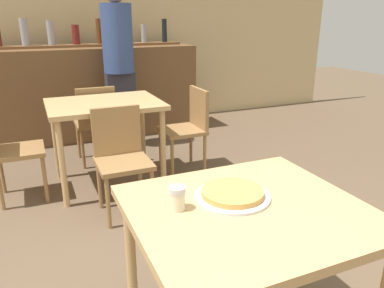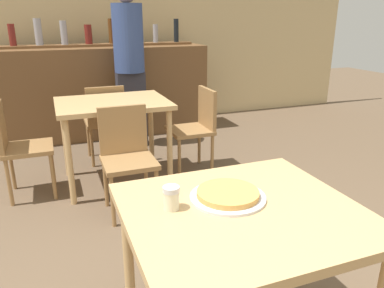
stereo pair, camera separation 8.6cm
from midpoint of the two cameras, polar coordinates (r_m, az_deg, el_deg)
The scene contains 12 objects.
wall_back at distance 5.41m, azimuth -14.02°, elevation 17.38°, with size 8.00×0.05×2.80m.
dining_table_near at distance 1.59m, azimuth 9.16°, elevation -12.51°, with size 0.94×0.85×0.76m.
dining_table_far at distance 3.43m, azimuth -11.24°, elevation 4.83°, with size 0.97×0.76×0.78m.
bar_counter at distance 5.00m, azimuth -12.49°, elevation 7.76°, with size 2.60×0.56×1.13m.
bar_back_shelf at distance 5.05m, azimuth -13.74°, elevation 15.20°, with size 2.39×0.24×0.34m.
chair_far_side_front at distance 2.96m, azimuth -9.11°, elevation -1.23°, with size 0.40×0.40×0.83m.
chair_far_side_back at distance 4.00m, azimuth -12.47°, elevation 3.88°, with size 0.40×0.40×0.83m.
chair_far_side_left at distance 3.45m, azimuth -24.40°, elevation 0.17°, with size 0.40×0.40×0.83m.
chair_far_side_right at distance 3.69m, azimuth 1.43°, elevation 3.07°, with size 0.40×0.40×0.83m.
pizza_tray at distance 1.61m, azimuth 7.02°, elevation -7.73°, with size 0.32×0.32×0.04m.
cheese_shaker at distance 1.50m, azimuth -1.53°, elevation -8.20°, with size 0.07×0.07×0.10m.
person_standing at distance 4.40m, azimuth -8.97°, elevation 12.47°, with size 0.34×0.34×1.86m.
Camera 2 is at (-0.67, -1.18, 1.49)m, focal length 35.00 mm.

